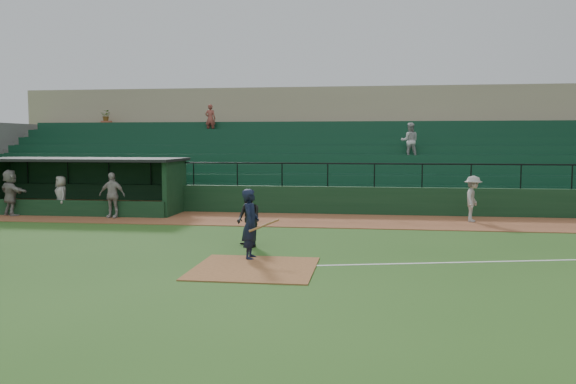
# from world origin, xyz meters

# --- Properties ---
(ground) EXTENTS (90.00, 90.00, 0.00)m
(ground) POSITION_xyz_m (0.00, 0.00, 0.00)
(ground) COLOR #274E19
(ground) RESTS_ON ground
(warning_track) EXTENTS (40.00, 4.00, 0.03)m
(warning_track) POSITION_xyz_m (0.00, 8.00, 0.01)
(warning_track) COLOR brown
(warning_track) RESTS_ON ground
(home_plate_dirt) EXTENTS (3.00, 3.00, 0.03)m
(home_plate_dirt) POSITION_xyz_m (0.00, -1.00, 0.01)
(home_plate_dirt) COLOR brown
(home_plate_dirt) RESTS_ON ground
(foul_line) EXTENTS (17.49, 4.44, 0.01)m
(foul_line) POSITION_xyz_m (8.00, 1.20, 0.01)
(foul_line) COLOR white
(foul_line) RESTS_ON ground
(stadium_structure) EXTENTS (38.00, 13.08, 6.40)m
(stadium_structure) POSITION_xyz_m (-0.00, 16.46, 2.30)
(stadium_structure) COLOR #103219
(stadium_structure) RESTS_ON ground
(dugout) EXTENTS (8.90, 3.20, 2.42)m
(dugout) POSITION_xyz_m (-9.75, 9.56, 1.33)
(dugout) COLOR #103219
(dugout) RESTS_ON ground
(batter_at_plate) EXTENTS (1.03, 0.72, 1.90)m
(batter_at_plate) POSITION_xyz_m (-0.33, 0.18, 0.95)
(batter_at_plate) COLOR black
(batter_at_plate) RESTS_ON ground
(umpire) EXTENTS (1.03, 1.04, 1.69)m
(umpire) POSITION_xyz_m (-0.76, 1.94, 0.85)
(umpire) COLOR black
(umpire) RESTS_ON ground
(runner) EXTENTS (0.98, 1.30, 1.80)m
(runner) POSITION_xyz_m (6.79, 8.35, 0.93)
(runner) COLOR #A29D98
(runner) RESTS_ON warning_track
(dugout_player_a) EXTENTS (1.09, 0.46, 1.86)m
(dugout_player_a) POSITION_xyz_m (-7.65, 7.54, 0.96)
(dugout_player_a) COLOR #ABA5A0
(dugout_player_a) RESTS_ON warning_track
(dugout_player_b) EXTENTS (0.95, 0.96, 1.67)m
(dugout_player_b) POSITION_xyz_m (-10.13, 8.01, 0.87)
(dugout_player_b) COLOR #AAA59F
(dugout_player_b) RESTS_ON warning_track
(dugout_player_c) EXTENTS (1.85, 1.41, 1.95)m
(dugout_player_c) POSITION_xyz_m (-12.21, 7.63, 1.00)
(dugout_player_c) COLOR gray
(dugout_player_c) RESTS_ON warning_track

